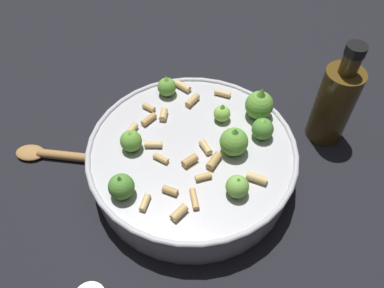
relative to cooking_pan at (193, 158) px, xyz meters
The scene contains 4 objects.
ground_plane 0.04m from the cooking_pan, 100.44° to the left, with size 2.40×2.40×0.00m, color black.
cooking_pan is the anchor object (origin of this frame).
olive_oil_bottle 0.26m from the cooking_pan, 85.68° to the right, with size 0.06×0.06×0.20m.
wooden_spoon 0.22m from the cooking_pan, 66.58° to the left, with size 0.11×0.22×0.02m.
Camera 1 is at (-0.36, 0.10, 0.53)m, focal length 35.23 mm.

